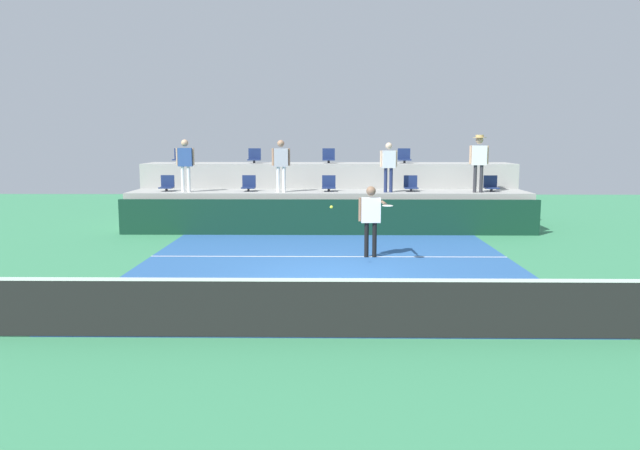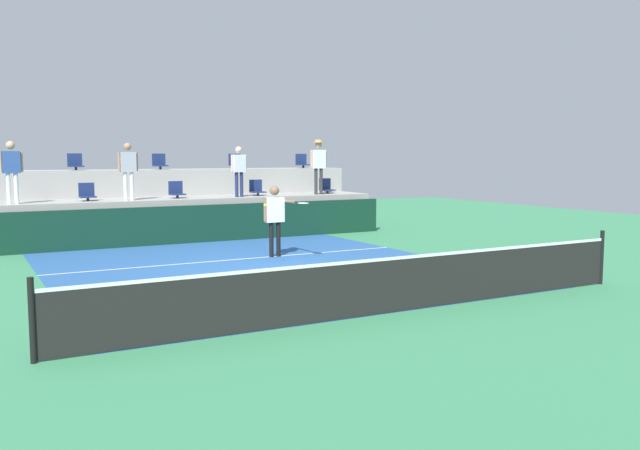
# 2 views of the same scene
# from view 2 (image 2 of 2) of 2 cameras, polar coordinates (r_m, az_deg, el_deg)

# --- Properties ---
(ground_plane) EXTENTS (40.00, 40.00, 0.00)m
(ground_plane) POSITION_cam_2_polar(r_m,az_deg,el_deg) (14.14, -3.69, -4.35)
(ground_plane) COLOR #388456
(court_inner_paint) EXTENTS (9.00, 10.00, 0.01)m
(court_inner_paint) POSITION_cam_2_polar(r_m,az_deg,el_deg) (15.03, -5.32, -3.73)
(court_inner_paint) COLOR #285693
(court_inner_paint) RESTS_ON ground_plane
(court_service_line) EXTENTS (9.00, 0.06, 0.00)m
(court_service_line) POSITION_cam_2_polar(r_m,az_deg,el_deg) (16.31, -7.31, -2.98)
(court_service_line) COLOR white
(court_service_line) RESTS_ON ground_plane
(tennis_net) EXTENTS (10.48, 0.08, 1.07)m
(tennis_net) POSITION_cam_2_polar(r_m,az_deg,el_deg) (10.63, 5.60, -5.07)
(tennis_net) COLOR black
(tennis_net) RESTS_ON ground_plane
(sponsor_backboard) EXTENTS (13.00, 0.16, 1.10)m
(sponsor_backboard) POSITION_cam_2_polar(r_m,az_deg,el_deg) (19.60, -11.23, 0.06)
(sponsor_backboard) COLOR #0F3323
(sponsor_backboard) RESTS_ON ground_plane
(seating_tier_lower) EXTENTS (13.00, 1.80, 1.25)m
(seating_tier_lower) POSITION_cam_2_polar(r_m,az_deg,el_deg) (20.83, -12.33, 0.58)
(seating_tier_lower) COLOR #9E9E99
(seating_tier_lower) RESTS_ON ground_plane
(seating_tier_upper) EXTENTS (13.00, 1.80, 2.10)m
(seating_tier_upper) POSITION_cam_2_polar(r_m,az_deg,el_deg) (22.52, -13.67, 2.03)
(seating_tier_upper) COLOR #9E9E99
(seating_tier_upper) RESTS_ON ground_plane
(stadium_chair_lower_left) EXTENTS (0.44, 0.40, 0.52)m
(stadium_chair_lower_left) POSITION_cam_2_polar(r_m,az_deg,el_deg) (20.12, -19.50, 2.59)
(stadium_chair_lower_left) COLOR #2D2D33
(stadium_chair_lower_left) RESTS_ON seating_tier_lower
(stadium_chair_lower_center) EXTENTS (0.44, 0.40, 0.52)m
(stadium_chair_lower_center) POSITION_cam_2_polar(r_m,az_deg,el_deg) (20.71, -12.31, 2.88)
(stadium_chair_lower_center) COLOR #2D2D33
(stadium_chair_lower_center) RESTS_ON seating_tier_lower
(stadium_chair_lower_right) EXTENTS (0.44, 0.40, 0.52)m
(stadium_chair_lower_right) POSITION_cam_2_polar(r_m,az_deg,el_deg) (21.63, -5.49, 3.12)
(stadium_chair_lower_right) COLOR #2D2D33
(stadium_chair_lower_right) RESTS_ON seating_tier_lower
(stadium_chair_lower_far_right) EXTENTS (0.44, 0.40, 0.52)m
(stadium_chair_lower_far_right) POSITION_cam_2_polar(r_m,az_deg,el_deg) (22.80, 0.54, 3.29)
(stadium_chair_lower_far_right) COLOR #2D2D33
(stadium_chair_lower_far_right) RESTS_ON seating_tier_lower
(stadium_chair_upper_left) EXTENTS (0.44, 0.40, 0.52)m
(stadium_chair_upper_left) POSITION_cam_2_polar(r_m,az_deg,el_deg) (21.86, -20.41, 5.03)
(stadium_chair_upper_left) COLOR #2D2D33
(stadium_chair_upper_left) RESTS_ON seating_tier_upper
(stadium_chair_upper_center) EXTENTS (0.44, 0.40, 0.52)m
(stadium_chair_upper_center) POSITION_cam_2_polar(r_m,az_deg,el_deg) (22.41, -13.71, 5.25)
(stadium_chair_upper_center) COLOR #2D2D33
(stadium_chair_upper_center) RESTS_ON seating_tier_upper
(stadium_chair_upper_right) EXTENTS (0.44, 0.40, 0.52)m
(stadium_chair_upper_right) POSITION_cam_2_polar(r_m,az_deg,el_deg) (23.27, -7.31, 5.39)
(stadium_chair_upper_right) COLOR #2D2D33
(stadium_chair_upper_right) RESTS_ON seating_tier_upper
(stadium_chair_upper_far_right) EXTENTS (0.44, 0.40, 0.52)m
(stadium_chair_upper_far_right) POSITION_cam_2_polar(r_m,az_deg,el_deg) (24.36, -1.55, 5.46)
(stadium_chair_upper_far_right) COLOR #2D2D33
(stadium_chair_upper_far_right) RESTS_ON seating_tier_upper
(tennis_player) EXTENTS (0.78, 1.21, 1.79)m
(tennis_player) POSITION_cam_2_polar(r_m,az_deg,el_deg) (16.55, -3.86, 1.02)
(tennis_player) COLOR black
(tennis_player) RESTS_ON ground_plane
(spectator_in_grey) EXTENTS (0.59, 0.23, 1.69)m
(spectator_in_grey) POSITION_cam_2_polar(r_m,az_deg,el_deg) (19.48, -25.14, 4.63)
(spectator_in_grey) COLOR white
(spectator_in_grey) RESTS_ON seating_tier_lower
(spectator_in_white) EXTENTS (0.59, 0.24, 1.67)m
(spectator_in_white) POSITION_cam_2_polar(r_m,az_deg,el_deg) (19.92, -16.27, 4.94)
(spectator_in_white) COLOR white
(spectator_in_white) RESTS_ON seating_tier_lower
(spectator_leaning_on_rail) EXTENTS (0.57, 0.25, 1.59)m
(spectator_leaning_on_rail) POSITION_cam_2_polar(r_m,az_deg,el_deg) (20.96, -7.03, 5.01)
(spectator_leaning_on_rail) COLOR navy
(spectator_leaning_on_rail) RESTS_ON seating_tier_lower
(spectator_with_hat) EXTENTS (0.61, 0.43, 1.83)m
(spectator_with_hat) POSITION_cam_2_polar(r_m,az_deg,el_deg) (22.19, -0.13, 5.60)
(spectator_with_hat) COLOR #2D2D33
(spectator_with_hat) RESTS_ON seating_tier_lower
(tennis_ball) EXTENTS (0.07, 0.07, 0.07)m
(tennis_ball) POSITION_cam_2_polar(r_m,az_deg,el_deg) (14.66, -4.77, 1.71)
(tennis_ball) COLOR #CCE033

